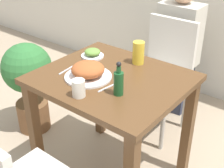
{
  "coord_description": "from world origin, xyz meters",
  "views": [
    {
      "loc": [
        1.0,
        -1.26,
        1.61
      ],
      "look_at": [
        0.0,
        0.0,
        0.72
      ],
      "focal_mm": 50.0,
      "sensor_mm": 36.0,
      "label": 1
    }
  ],
  "objects_px": {
    "side_plate": "(92,53)",
    "person_figure": "(178,49)",
    "drink_cup": "(79,88)",
    "food_plate": "(88,71)",
    "sauce_bottle": "(119,82)",
    "chair_far": "(163,70)",
    "potted_plant_left": "(28,79)",
    "juice_glass": "(138,53)"
  },
  "relations": [
    {
      "from": "side_plate",
      "to": "person_figure",
      "type": "height_order",
      "value": "person_figure"
    },
    {
      "from": "side_plate",
      "to": "drink_cup",
      "type": "bearing_deg",
      "value": -56.5
    },
    {
      "from": "food_plate",
      "to": "sauce_bottle",
      "type": "relative_size",
      "value": 1.46
    },
    {
      "from": "chair_far",
      "to": "side_plate",
      "type": "bearing_deg",
      "value": -112.01
    },
    {
      "from": "side_plate",
      "to": "chair_far",
      "type": "bearing_deg",
      "value": 67.99
    },
    {
      "from": "food_plate",
      "to": "sauce_bottle",
      "type": "height_order",
      "value": "sauce_bottle"
    },
    {
      "from": "drink_cup",
      "to": "sauce_bottle",
      "type": "height_order",
      "value": "sauce_bottle"
    },
    {
      "from": "potted_plant_left",
      "to": "person_figure",
      "type": "xyz_separation_m",
      "value": [
        0.75,
        1.01,
        0.12
      ]
    },
    {
      "from": "side_plate",
      "to": "potted_plant_left",
      "type": "relative_size",
      "value": 0.2
    },
    {
      "from": "juice_glass",
      "to": "side_plate",
      "type": "bearing_deg",
      "value": -159.99
    },
    {
      "from": "food_plate",
      "to": "drink_cup",
      "type": "distance_m",
      "value": 0.21
    },
    {
      "from": "chair_far",
      "to": "juice_glass",
      "type": "xyz_separation_m",
      "value": [
        0.06,
        -0.46,
        0.32
      ]
    },
    {
      "from": "side_plate",
      "to": "food_plate",
      "type": "bearing_deg",
      "value": -53.37
    },
    {
      "from": "food_plate",
      "to": "potted_plant_left",
      "type": "height_order",
      "value": "food_plate"
    },
    {
      "from": "drink_cup",
      "to": "sauce_bottle",
      "type": "distance_m",
      "value": 0.21
    },
    {
      "from": "side_plate",
      "to": "sauce_bottle",
      "type": "xyz_separation_m",
      "value": [
        0.43,
        -0.28,
        0.05
      ]
    },
    {
      "from": "chair_far",
      "to": "person_figure",
      "type": "bearing_deg",
      "value": 98.49
    },
    {
      "from": "juice_glass",
      "to": "sauce_bottle",
      "type": "bearing_deg",
      "value": -70.52
    },
    {
      "from": "side_plate",
      "to": "potted_plant_left",
      "type": "xyz_separation_m",
      "value": [
        -0.57,
        -0.12,
        -0.33
      ]
    },
    {
      "from": "food_plate",
      "to": "side_plate",
      "type": "height_order",
      "value": "food_plate"
    },
    {
      "from": "sauce_bottle",
      "to": "potted_plant_left",
      "type": "relative_size",
      "value": 0.25
    },
    {
      "from": "chair_far",
      "to": "food_plate",
      "type": "relative_size",
      "value": 3.33
    },
    {
      "from": "sauce_bottle",
      "to": "potted_plant_left",
      "type": "height_order",
      "value": "sauce_bottle"
    },
    {
      "from": "chair_far",
      "to": "juice_glass",
      "type": "height_order",
      "value": "same"
    },
    {
      "from": "chair_far",
      "to": "juice_glass",
      "type": "distance_m",
      "value": 0.56
    },
    {
      "from": "sauce_bottle",
      "to": "person_figure",
      "type": "relative_size",
      "value": 0.16
    },
    {
      "from": "chair_far",
      "to": "person_figure",
      "type": "xyz_separation_m",
      "value": [
        -0.05,
        0.33,
        0.06
      ]
    },
    {
      "from": "food_plate",
      "to": "potted_plant_left",
      "type": "distance_m",
      "value": 0.83
    },
    {
      "from": "chair_far",
      "to": "food_plate",
      "type": "xyz_separation_m",
      "value": [
        -0.05,
        -0.8,
        0.29
      ]
    },
    {
      "from": "side_plate",
      "to": "drink_cup",
      "type": "xyz_separation_m",
      "value": [
        0.28,
        -0.42,
        0.02
      ]
    },
    {
      "from": "side_plate",
      "to": "juice_glass",
      "type": "height_order",
      "value": "juice_glass"
    },
    {
      "from": "sauce_bottle",
      "to": "person_figure",
      "type": "distance_m",
      "value": 1.22
    },
    {
      "from": "drink_cup",
      "to": "sauce_bottle",
      "type": "bearing_deg",
      "value": 43.46
    },
    {
      "from": "potted_plant_left",
      "to": "side_plate",
      "type": "bearing_deg",
      "value": 12.16
    },
    {
      "from": "person_figure",
      "to": "potted_plant_left",
      "type": "bearing_deg",
      "value": -126.53
    },
    {
      "from": "side_plate",
      "to": "juice_glass",
      "type": "distance_m",
      "value": 0.31
    },
    {
      "from": "sauce_bottle",
      "to": "drink_cup",
      "type": "bearing_deg",
      "value": -136.54
    },
    {
      "from": "sauce_bottle",
      "to": "side_plate",
      "type": "bearing_deg",
      "value": 147.05
    },
    {
      "from": "chair_far",
      "to": "sauce_bottle",
      "type": "relative_size",
      "value": 4.85
    },
    {
      "from": "juice_glass",
      "to": "person_figure",
      "type": "relative_size",
      "value": 0.12
    },
    {
      "from": "food_plate",
      "to": "drink_cup",
      "type": "height_order",
      "value": "same"
    },
    {
      "from": "juice_glass",
      "to": "chair_far",
      "type": "bearing_deg",
      "value": 98.0
    }
  ]
}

